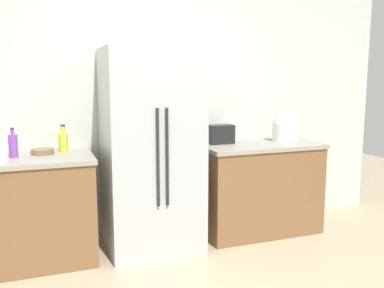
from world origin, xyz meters
TOP-DOWN VIEW (x-y plane):
  - kitchen_back_panel at (0.00, 1.82)m, footprint 5.46×0.10m
  - counter_left at (-1.34, 1.43)m, footprint 1.52×0.69m
  - counter_right at (1.07, 1.43)m, footprint 1.21×0.69m
  - refrigerator at (-0.06, 1.40)m, footprint 0.83×0.74m
  - toaster at (0.70, 1.55)m, footprint 0.25×0.15m
  - rice_cooker at (1.40, 1.46)m, footprint 0.26×0.26m
  - bottle_a at (-1.21, 1.45)m, footprint 0.07×0.07m
  - bottle_b at (-0.81, 1.60)m, footprint 0.08×0.08m
  - bowl_b at (-0.99, 1.54)m, footprint 0.19×0.19m

SIDE VIEW (x-z plane):
  - counter_left at x=-1.34m, z-range 0.00..0.92m
  - counter_right at x=1.07m, z-range 0.00..0.92m
  - refrigerator at x=-0.06m, z-range 0.00..1.83m
  - bowl_b at x=-0.99m, z-range 0.92..0.96m
  - bottle_b at x=-0.81m, z-range 0.89..1.13m
  - toaster at x=0.70m, z-range 0.92..1.10m
  - bottle_a at x=-1.21m, z-range 0.89..1.14m
  - rice_cooker at x=1.40m, z-range 0.91..1.22m
  - kitchen_back_panel at x=0.00m, z-range 0.00..2.69m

